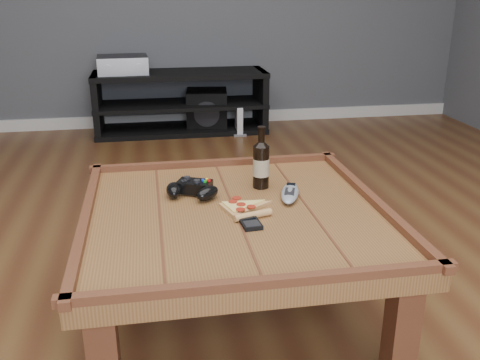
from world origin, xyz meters
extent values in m
plane|color=#4D2916|center=(0.00, 0.00, 0.00)|extent=(6.00, 6.00, 0.00)
cube|color=silver|center=(0.00, 2.99, 0.05)|extent=(5.00, 0.02, 0.10)
cube|color=brown|center=(0.00, 0.00, 0.42)|extent=(1.00, 1.00, 0.06)
cube|color=#482513|center=(0.42, -0.42, 0.20)|extent=(0.08, 0.08, 0.39)
cube|color=#482513|center=(-0.42, 0.42, 0.20)|extent=(0.08, 0.08, 0.39)
cube|color=#482513|center=(0.42, 0.42, 0.20)|extent=(0.08, 0.08, 0.39)
cube|color=#482513|center=(0.00, 0.48, 0.46)|extent=(1.03, 0.03, 0.03)
cube|color=#482513|center=(0.00, -0.48, 0.46)|extent=(1.03, 0.03, 0.03)
cube|color=#482513|center=(0.48, 0.00, 0.46)|extent=(0.03, 1.03, 0.03)
cube|color=#482513|center=(-0.48, 0.00, 0.46)|extent=(0.03, 1.03, 0.03)
cube|color=black|center=(0.00, 2.75, 0.48)|extent=(1.40, 0.45, 0.04)
cube|color=black|center=(0.00, 2.75, 0.23)|extent=(1.40, 0.45, 0.03)
cube|color=black|center=(0.00, 2.75, 0.02)|extent=(1.40, 0.45, 0.04)
cube|color=black|center=(-0.67, 2.75, 0.25)|extent=(0.05, 0.44, 0.50)
cube|color=black|center=(0.67, 2.75, 0.25)|extent=(0.05, 0.44, 0.50)
cylinder|color=black|center=(0.13, 0.20, 0.53)|extent=(0.06, 0.06, 0.16)
cone|color=black|center=(0.13, 0.20, 0.62)|extent=(0.06, 0.06, 0.03)
cylinder|color=black|center=(0.13, 0.20, 0.65)|extent=(0.02, 0.02, 0.06)
cylinder|color=black|center=(0.13, 0.20, 0.68)|extent=(0.03, 0.03, 0.01)
cylinder|color=tan|center=(0.13, 0.20, 0.53)|extent=(0.06, 0.06, 0.07)
cube|color=black|center=(-0.12, 0.18, 0.48)|extent=(0.14, 0.12, 0.04)
ellipsoid|color=black|center=(-0.19, 0.17, 0.48)|extent=(0.06, 0.10, 0.05)
ellipsoid|color=black|center=(-0.08, 0.11, 0.48)|extent=(0.11, 0.11, 0.05)
cylinder|color=black|center=(-0.14, 0.21, 0.50)|extent=(0.02, 0.02, 0.01)
cylinder|color=black|center=(-0.11, 0.16, 0.50)|extent=(0.02, 0.02, 0.01)
cylinder|color=yellow|center=(-0.07, 0.18, 0.50)|extent=(0.01, 0.01, 0.01)
cylinder|color=red|center=(-0.07, 0.17, 0.50)|extent=(0.01, 0.01, 0.01)
cylinder|color=#0C33CC|center=(-0.09, 0.18, 0.50)|extent=(0.01, 0.01, 0.01)
cylinder|color=#0C9919|center=(-0.08, 0.16, 0.50)|extent=(0.01, 0.01, 0.01)
cylinder|color=tan|center=(0.05, -0.07, 0.46)|extent=(0.13, 0.06, 0.02)
cylinder|color=#9C2C14|center=(0.01, -0.03, 0.47)|extent=(0.03, 0.03, 0.00)
cylinder|color=#9C2C14|center=(0.05, -0.01, 0.47)|extent=(0.03, 0.03, 0.00)
cylinder|color=#9C2C14|center=(0.02, 0.01, 0.47)|extent=(0.03, 0.03, 0.00)
cylinder|color=#9C2C14|center=(0.00, 0.04, 0.47)|extent=(0.03, 0.03, 0.00)
cylinder|color=#9C2C14|center=(0.02, 0.07, 0.47)|extent=(0.03, 0.03, 0.00)
cube|color=black|center=(0.03, -0.11, 0.46)|extent=(0.07, 0.11, 0.01)
cube|color=black|center=(0.03, -0.08, 0.46)|extent=(0.05, 0.05, 0.00)
cube|color=black|center=(0.03, -0.14, 0.46)|extent=(0.05, 0.05, 0.00)
ellipsoid|color=gray|center=(0.21, 0.09, 0.46)|extent=(0.12, 0.21, 0.03)
cube|color=black|center=(0.23, 0.15, 0.48)|extent=(0.04, 0.03, 0.00)
cube|color=black|center=(0.21, 0.08, 0.48)|extent=(0.05, 0.07, 0.00)
cube|color=black|center=(-0.45, 2.75, 0.57)|extent=(0.40, 0.34, 0.13)
cube|color=silver|center=(-0.44, 2.59, 0.57)|extent=(0.39, 0.03, 0.13)
cylinder|color=silver|center=(-0.56, 2.58, 0.57)|extent=(0.05, 0.02, 0.05)
cylinder|color=silver|center=(-0.32, 2.59, 0.57)|extent=(0.05, 0.02, 0.05)
cube|color=black|center=(0.22, 2.80, 0.17)|extent=(0.37, 0.37, 0.33)
cylinder|color=black|center=(0.20, 2.64, 0.17)|extent=(0.21, 0.04, 0.21)
cube|color=slate|center=(0.46, 2.59, 0.01)|extent=(0.11, 0.19, 0.02)
cube|color=silver|center=(0.46, 2.59, 0.13)|extent=(0.05, 0.17, 0.22)
camera|label=1|loc=(-0.26, -1.62, 1.16)|focal=40.00mm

